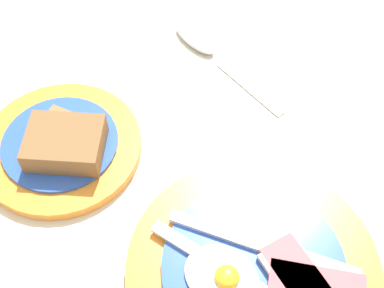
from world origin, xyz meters
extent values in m
plane|color=beige|center=(0.00, 0.00, 0.00)|extent=(3.00, 3.00, 0.00)
cylinder|color=orange|center=(0.06, -0.02, 0.01)|extent=(0.24, 0.24, 0.01)
cylinder|color=#2D56B7|center=(0.06, -0.02, 0.01)|extent=(0.17, 0.17, 0.00)
cube|color=#BC5156|center=(0.12, -0.01, 0.02)|extent=(0.09, 0.07, 0.01)
cube|color=beige|center=(0.11, 0.01, 0.02)|extent=(0.08, 0.04, 0.01)
cube|color=#BC5156|center=(0.11, -0.01, 0.02)|extent=(0.10, 0.08, 0.01)
ellipsoid|color=white|center=(0.04, -0.04, 0.02)|extent=(0.07, 0.06, 0.01)
ellipsoid|color=yellow|center=(0.04, -0.04, 0.03)|extent=(0.02, 0.02, 0.01)
cube|color=silver|center=(0.01, -0.04, 0.02)|extent=(0.11, 0.01, 0.00)
cube|color=silver|center=(0.02, -0.01, 0.02)|extent=(0.11, 0.04, 0.00)
cube|color=#9EA0A5|center=(0.11, 0.01, 0.02)|extent=(0.08, 0.04, 0.00)
cylinder|color=orange|center=(-0.19, -0.01, 0.01)|extent=(0.18, 0.18, 0.01)
cylinder|color=#2D56B7|center=(-0.19, -0.01, 0.01)|extent=(0.13, 0.13, 0.00)
cube|color=olive|center=(-0.18, -0.01, 0.03)|extent=(0.07, 0.06, 0.02)
cube|color=brown|center=(-0.17, -0.02, 0.03)|extent=(0.10, 0.09, 0.03)
cube|color=brown|center=(-0.19, -0.01, 0.03)|extent=(0.06, 0.06, 0.02)
cube|color=silver|center=(-0.06, 0.18, 0.00)|extent=(0.11, 0.04, 0.01)
ellipsoid|color=silver|center=(-0.16, 0.21, 0.01)|extent=(0.07, 0.05, 0.01)
camera|label=1|loc=(0.12, -0.21, 0.48)|focal=50.00mm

